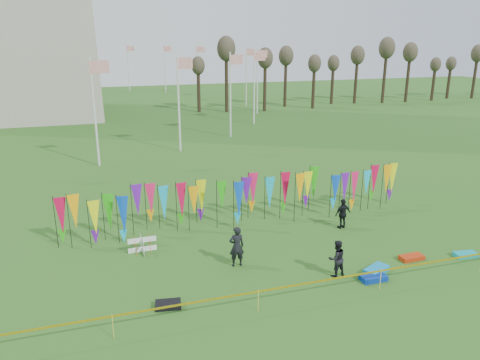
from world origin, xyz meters
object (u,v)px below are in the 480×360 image
object	(u,v)px
kite_bag_turquoise	(376,270)
kite_bag_black	(168,305)
kite_bag_red	(412,258)
box_kite	(142,245)
person_right	(343,214)
kite_bag_teal	(465,255)
person_mid	(336,258)
person_left	(237,246)
kite_bag_blue	(373,278)

from	to	relation	value
kite_bag_turquoise	kite_bag_black	xyz separation A→B (m)	(-8.68, 0.04, -0.01)
kite_bag_red	box_kite	bearing A→B (deg)	158.61
person_right	kite_bag_teal	distance (m)	5.87
kite_bag_teal	kite_bag_black	bearing A→B (deg)	-179.89
box_kite	person_right	bearing A→B (deg)	-1.73
person_mid	kite_bag_turquoise	xyz separation A→B (m)	(1.74, -0.30, -0.66)
person_mid	kite_bag_red	xyz separation A→B (m)	(3.89, 0.25, -0.68)
person_mid	kite_bag_red	distance (m)	3.96
person_left	kite_bag_turquoise	distance (m)	5.90
kite_bag_blue	kite_bag_black	xyz separation A→B (m)	(-8.20, 0.56, -0.00)
person_right	kite_bag_black	world-z (taller)	person_right
person_left	person_mid	xyz separation A→B (m)	(3.61, -2.07, -0.12)
kite_bag_turquoise	kite_bag_red	world-z (taller)	kite_bag_turquoise
person_right	kite_bag_blue	bearing A→B (deg)	64.33
kite_bag_red	person_left	bearing A→B (deg)	166.40
person_right	kite_bag_turquoise	distance (m)	4.79
kite_bag_red	kite_bag_teal	world-z (taller)	kite_bag_red
kite_bag_teal	box_kite	bearing A→B (deg)	160.38
kite_bag_blue	kite_bag_teal	xyz separation A→B (m)	(5.11, 0.58, -0.01)
person_mid	kite_bag_turquoise	bearing A→B (deg)	165.19
kite_bag_black	kite_bag_blue	bearing A→B (deg)	-3.91
kite_bag_red	kite_bag_black	distance (m)	10.85
person_right	kite_bag_red	world-z (taller)	person_right
person_right	kite_bag_blue	distance (m)	5.41
person_right	kite_bag_blue	xyz separation A→B (m)	(-1.50, -5.15, -0.67)
kite_bag_red	kite_bag_teal	size ratio (longest dim) A/B	1.06
kite_bag_teal	kite_bag_blue	bearing A→B (deg)	-173.47
person_mid	person_right	size ratio (longest dim) A/B	0.99
person_mid	person_right	distance (m)	5.14
kite_bag_red	kite_bag_black	bearing A→B (deg)	-177.29
kite_bag_turquoise	kite_bag_black	size ratio (longest dim) A/B	1.25
kite_bag_black	box_kite	bearing A→B (deg)	94.20
person_left	person_right	distance (m)	6.76
box_kite	person_right	size ratio (longest dim) A/B	0.46
person_right	person_left	bearing A→B (deg)	10.13
person_right	kite_bag_black	bearing A→B (deg)	15.88
person_left	kite_bag_teal	world-z (taller)	person_left
kite_bag_blue	kite_bag_teal	world-z (taller)	kite_bag_blue
person_right	kite_bag_black	size ratio (longest dim) A/B	1.70
kite_bag_black	person_left	bearing A→B (deg)	34.94
box_kite	person_right	xyz separation A→B (m)	(10.06, -0.30, 0.42)
kite_bag_blue	kite_bag_red	world-z (taller)	kite_bag_blue
kite_bag_red	kite_bag_teal	xyz separation A→B (m)	(2.48, -0.49, -0.00)
kite_bag_red	person_mid	bearing A→B (deg)	-176.27
kite_bag_blue	kite_bag_turquoise	bearing A→B (deg)	47.12
kite_bag_turquoise	person_right	bearing A→B (deg)	77.64
person_left	kite_bag_teal	bearing A→B (deg)	168.69
box_kite	kite_bag_black	distance (m)	4.92
kite_bag_blue	box_kite	bearing A→B (deg)	147.47
person_left	kite_bag_teal	xyz separation A→B (m)	(9.98, -2.30, -0.80)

